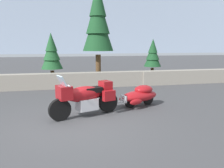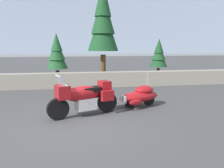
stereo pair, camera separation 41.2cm
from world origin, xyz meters
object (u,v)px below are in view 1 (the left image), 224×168
at_px(touring_motorcycle, 85,97).
at_px(pine_tree_far_right, 52,53).
at_px(car_shaped_trailer, 140,95).
at_px(pine_tree_secondary, 153,54).
at_px(pine_tree_tall, 98,20).

relative_size(touring_motorcycle, pine_tree_far_right, 0.78).
xyz_separation_m(touring_motorcycle, car_shaped_trailer, (2.05, 0.74, -0.21)).
relative_size(touring_motorcycle, car_shaped_trailer, 1.01).
height_order(car_shaped_trailer, pine_tree_secondary, pine_tree_secondary).
distance_m(touring_motorcycle, car_shaped_trailer, 2.19).
relative_size(pine_tree_tall, pine_tree_secondary, 2.20).
bearing_deg(touring_motorcycle, pine_tree_tall, 77.09).
relative_size(pine_tree_tall, pine_tree_far_right, 2.01).
distance_m(pine_tree_tall, pine_tree_secondary, 4.19).
bearing_deg(pine_tree_tall, touring_motorcycle, -102.91).
distance_m(car_shaped_trailer, pine_tree_far_right, 6.14).
relative_size(car_shaped_trailer, pine_tree_secondary, 0.84).
bearing_deg(car_shaped_trailer, pine_tree_secondary, 63.56).
height_order(pine_tree_tall, pine_tree_far_right, pine_tree_tall).
bearing_deg(pine_tree_far_right, pine_tree_tall, 6.28).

